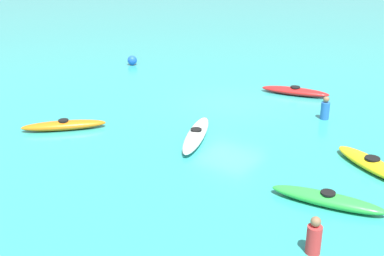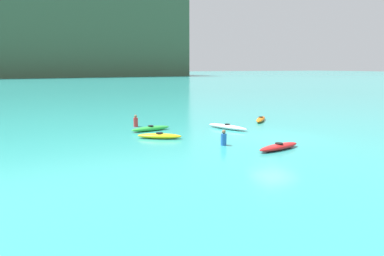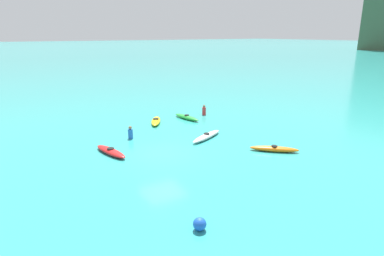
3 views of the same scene
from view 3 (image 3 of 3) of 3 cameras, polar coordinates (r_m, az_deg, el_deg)
name	(u,v)px [view 3 (image 3 of 3)]	position (r m, az deg, el deg)	size (l,w,h in m)	color
ground_plane	(162,154)	(19.37, -5.26, -4.59)	(600.00, 600.00, 0.00)	teal
kayak_yellow	(156,121)	(26.03, -6.35, 1.23)	(2.69, 1.98, 0.37)	yellow
kayak_orange	(274,149)	(20.29, 14.20, -3.57)	(2.39, 2.47, 0.37)	orange
kayak_green	(187,117)	(27.03, -0.93, 1.90)	(2.90, 0.99, 0.37)	green
kayak_red	(111,151)	(19.86, -14.06, -4.00)	(2.96, 1.22, 0.37)	red
kayak_white	(207,136)	(22.08, 2.57, -1.44)	(1.83, 3.23, 0.37)	white
buoy_blue	(200,224)	(12.26, 1.35, -16.47)	(0.50, 0.50, 0.50)	blue
person_near_shore	(130,133)	(22.38, -10.73, -0.88)	(0.42, 0.42, 0.88)	blue
person_by_kayaks	(204,110)	(28.47, 2.13, 3.09)	(0.40, 0.40, 0.88)	red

